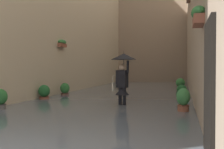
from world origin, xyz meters
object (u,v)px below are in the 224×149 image
(person_wading, at_px, (123,71))
(potted_plant_far_right, at_px, (0,101))
(potted_plant_near_right, at_px, (65,91))
(potted_plant_mid_right, at_px, (44,94))
(potted_plant_near_left, at_px, (180,84))
(potted_plant_mid_left, at_px, (183,102))
(potted_plant_far_left, at_px, (182,92))

(person_wading, distance_m, potted_plant_far_right, 4.16)
(person_wading, relative_size, potted_plant_far_right, 2.44)
(person_wading, distance_m, potted_plant_near_right, 4.62)
(potted_plant_far_right, distance_m, potted_plant_mid_right, 3.13)
(potted_plant_near_left, relative_size, potted_plant_near_right, 1.11)
(potted_plant_mid_left, bearing_deg, potted_plant_mid_right, -20.00)
(person_wading, xyz_separation_m, potted_plant_far_left, (-2.02, -3.69, -1.01))
(potted_plant_near_left, xyz_separation_m, potted_plant_far_right, (5.44, 10.66, -0.01))
(potted_plant_far_left, xyz_separation_m, potted_plant_mid_left, (-0.05, 4.68, 0.10))
(potted_plant_near_left, relative_size, potted_plant_mid_left, 0.96)
(potted_plant_mid_right, bearing_deg, potted_plant_mid_left, 160.00)
(potted_plant_far_left, height_order, potted_plant_mid_right, potted_plant_mid_right)
(potted_plant_mid_left, xyz_separation_m, potted_plant_mid_right, (5.73, -2.08, -0.07))
(person_wading, relative_size, potted_plant_mid_left, 2.30)
(person_wading, xyz_separation_m, potted_plant_mid_left, (-2.08, 1.00, -0.91))
(potted_plant_far_right, bearing_deg, potted_plant_mid_right, -87.40)
(person_wading, relative_size, potted_plant_near_right, 2.66)
(potted_plant_far_right, xyz_separation_m, potted_plant_mid_right, (0.14, -3.13, -0.06))
(person_wading, bearing_deg, potted_plant_mid_right, -16.60)
(potted_plant_mid_left, xyz_separation_m, potted_plant_far_right, (5.58, 1.05, -0.01))
(potted_plant_far_left, xyz_separation_m, potted_plant_mid_right, (5.67, 2.60, 0.03))
(potted_plant_near_left, height_order, potted_plant_far_right, potted_plant_near_left)
(potted_plant_far_right, bearing_deg, potted_plant_far_left, -133.99)
(person_wading, distance_m, potted_plant_near_left, 8.88)
(potted_plant_near_left, height_order, potted_plant_mid_left, potted_plant_mid_left)
(potted_plant_mid_left, height_order, potted_plant_far_right, potted_plant_mid_left)
(potted_plant_far_left, bearing_deg, person_wading, 61.27)
(potted_plant_far_left, distance_m, potted_plant_mid_right, 6.24)
(potted_plant_mid_left, bearing_deg, potted_plant_far_right, 10.60)
(potted_plant_far_left, distance_m, potted_plant_near_right, 5.57)
(potted_plant_far_right, bearing_deg, potted_plant_near_left, -117.03)
(potted_plant_near_right, relative_size, potted_plant_far_right, 0.92)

